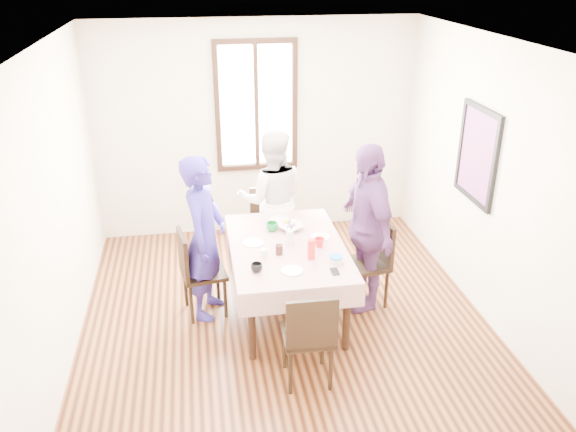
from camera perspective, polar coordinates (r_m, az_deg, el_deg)
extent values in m
plane|color=black|center=(5.93, -0.26, -10.29)|extent=(4.50, 4.50, 0.00)
plane|color=beige|center=(7.40, -3.09, 8.43)|extent=(4.00, 0.00, 4.00)
plane|color=beige|center=(5.92, 19.23, 2.96)|extent=(0.00, 4.50, 4.50)
cube|color=black|center=(7.30, -3.12, 10.66)|extent=(1.02, 0.06, 1.62)
cube|color=white|center=(7.31, -3.13, 10.68)|extent=(0.90, 0.02, 1.50)
cube|color=red|center=(6.09, 18.04, 5.73)|extent=(0.04, 0.76, 0.96)
cube|color=black|center=(5.89, -0.08, -6.24)|extent=(0.99, 1.52, 0.75)
cube|color=#600E13|center=(5.71, -0.08, -2.95)|extent=(1.11, 1.64, 0.01)
cube|color=black|center=(5.92, -8.24, -5.48)|extent=(0.48, 0.48, 0.91)
cube|color=black|center=(6.06, 7.58, -4.66)|extent=(0.48, 0.48, 0.91)
cube|color=black|center=(6.77, -1.52, -1.20)|extent=(0.48, 0.48, 0.91)
cube|color=black|center=(4.98, 1.91, -11.50)|extent=(0.43, 0.43, 0.91)
imported|color=navy|center=(5.74, -8.24, -2.14)|extent=(0.57, 0.71, 1.68)
imported|color=silver|center=(6.60, -1.53, 1.57)|extent=(0.85, 0.69, 1.64)
imported|color=#5B3367|center=(5.86, 7.59, -1.11)|extent=(0.55, 1.07, 1.74)
imported|color=black|center=(5.24, -3.08, -5.07)|extent=(0.14, 0.14, 0.08)
imported|color=red|center=(5.66, 3.08, -2.61)|extent=(0.14, 0.14, 0.09)
imported|color=#0C7226|center=(5.98, -1.57, -1.05)|extent=(0.12, 0.12, 0.09)
imported|color=white|center=(6.01, 0.27, -1.09)|extent=(0.31, 0.31, 0.06)
cube|color=red|center=(5.43, 2.29, -3.27)|extent=(0.06, 0.06, 0.19)
cylinder|color=white|center=(5.40, 4.70, -4.32)|extent=(0.11, 0.11, 0.06)
cylinder|color=black|center=(5.52, -0.87, -3.31)|extent=(0.07, 0.07, 0.10)
cylinder|color=silver|center=(5.46, -2.33, -3.68)|extent=(0.06, 0.06, 0.09)
cube|color=black|center=(5.26, 4.59, -5.43)|extent=(0.07, 0.14, 0.01)
cylinder|color=silver|center=(5.69, 0.15, -2.09)|extent=(0.08, 0.08, 0.15)
cylinder|color=white|center=(5.75, -3.38, -2.63)|extent=(0.20, 0.20, 0.01)
cylinder|color=white|center=(5.87, 3.17, -2.04)|extent=(0.20, 0.20, 0.01)
cylinder|color=white|center=(6.24, -0.86, -0.33)|extent=(0.20, 0.20, 0.01)
cylinder|color=white|center=(5.25, 0.39, -5.36)|extent=(0.20, 0.20, 0.01)
cylinder|color=blue|center=(5.38, 4.71, -4.00)|extent=(0.12, 0.12, 0.01)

